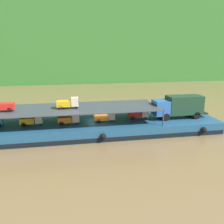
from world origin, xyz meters
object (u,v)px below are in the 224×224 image
Objects in this scene: covered_lorry at (179,106)px; mini_truck_upper_mid at (68,103)px; cargo_barge at (98,127)px; mini_truck_upper_stern at (2,106)px; mini_truck_lower_aft at (32,120)px; mini_truck_lower_fore at (105,117)px; mini_truck_lower_bow at (139,114)px; mini_truck_lower_mid at (69,119)px.

mini_truck_upper_mid is (-14.96, 0.17, 1.00)m from covered_lorry.
cargo_barge is 11.76× the size of mini_truck_upper_stern.
mini_truck_lower_aft reaches higher than cargo_barge.
mini_truck_lower_aft is (-8.36, -0.02, 1.44)m from cargo_barge.
mini_truck_lower_fore is 12.67m from mini_truck_upper_stern.
cargo_barge is 8.49m from mini_truck_lower_aft.
mini_truck_lower_fore is (9.22, -0.22, 0.00)m from mini_truck_lower_aft.
mini_truck_lower_aft is at bearing -178.70° from mini_truck_lower_bow.
mini_truck_upper_stern and mini_truck_upper_mid have the same top height.
cargo_barge is at bearing 178.26° from covered_lorry.
mini_truck_lower_fore is 1.01× the size of mini_truck_upper_stern.
mini_truck_lower_bow is at bearing 1.30° from mini_truck_lower_aft.
covered_lorry is 5.67m from mini_truck_lower_bow.
mini_truck_lower_aft is 9.22m from mini_truck_lower_fore.
mini_truck_lower_bow is at bearing 2.03° from mini_truck_upper_stern.
mini_truck_lower_aft is 0.99× the size of mini_truck_upper_mid.
cargo_barge is 5.80m from mini_truck_lower_bow.
covered_lorry is 19.55m from mini_truck_lower_aft.
mini_truck_upper_mid is at bearing -177.19° from mini_truck_lower_bow.
mini_truck_lower_aft is at bearing 178.66° from mini_truck_lower_fore.
mini_truck_upper_mid reaches higher than covered_lorry.
mini_truck_lower_aft is 13.97m from mini_truck_lower_bow.
mini_truck_upper_stern is 7.86m from mini_truck_upper_mid.
mini_truck_upper_stern reaches higher than mini_truck_lower_fore.
mini_truck_lower_aft is at bearing 174.92° from mini_truck_lower_mid.
covered_lorry is 22.84m from mini_truck_upper_stern.
cargo_barge is at bearing 164.47° from mini_truck_lower_fore.
covered_lorry is 2.82× the size of mini_truck_upper_mid.
cargo_barge is 4.10× the size of covered_lorry.
mini_truck_lower_bow is at bearing 173.46° from covered_lorry.
mini_truck_upper_mid reaches higher than mini_truck_lower_mid.
mini_truck_lower_aft is at bearing 179.07° from covered_lorry.
covered_lorry is at bearing -6.54° from mini_truck_lower_bow.
mini_truck_lower_mid is 0.99× the size of mini_truck_lower_bow.
mini_truck_lower_fore is (0.85, -0.24, 1.44)m from cargo_barge.
mini_truck_lower_fore is at bearing -15.53° from cargo_barge.
mini_truck_lower_bow is (9.41, 0.72, 0.00)m from mini_truck_lower_mid.
mini_truck_upper_mid is (-9.41, -0.46, 2.00)m from mini_truck_lower_bow.
mini_truck_upper_stern is (-12.51, -0.08, 2.00)m from mini_truck_lower_fore.
mini_truck_lower_mid is (4.56, -0.41, 0.00)m from mini_truck_lower_aft.
mini_truck_upper_stern is at bearing 179.94° from covered_lorry.
covered_lorry is at bearing 0.33° from mini_truck_lower_mid.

